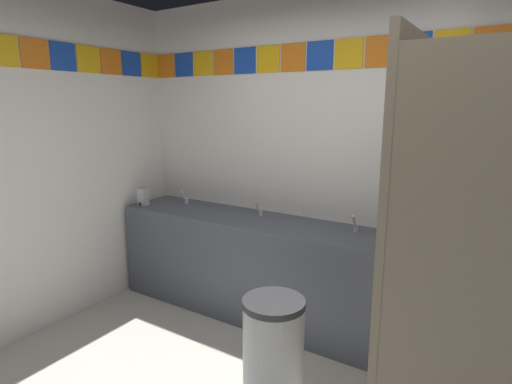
{
  "coord_description": "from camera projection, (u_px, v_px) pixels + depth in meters",
  "views": [
    {
      "loc": [
        1.0,
        -1.34,
        1.75
      ],
      "look_at": [
        -0.54,
        1.08,
        1.15
      ],
      "focal_mm": 28.86,
      "sensor_mm": 36.0,
      "label": 1
    }
  ],
  "objects": [
    {
      "name": "trash_bin",
      "position": [
        273.0,
        349.0,
        2.46
      ],
      "size": [
        0.37,
        0.37,
        0.64
      ],
      "color": "#999EA3",
      "rests_on": "ground_plane"
    },
    {
      "name": "toilet",
      "position": [
        503.0,
        358.0,
        2.41
      ],
      "size": [
        0.39,
        0.49,
        0.74
      ],
      "color": "white",
      "rests_on": "ground_plane"
    },
    {
      "name": "faucet_right",
      "position": [
        355.0,
        225.0,
        3.02
      ],
      "size": [
        0.04,
        0.1,
        0.14
      ],
      "color": "silver",
      "rests_on": "vanity_counter"
    },
    {
      "name": "stall_divider",
      "position": [
        441.0,
        262.0,
        1.94
      ],
      "size": [
        0.92,
        1.5,
        2.06
      ],
      "color": "#726651",
      "rests_on": "ground_plane"
    },
    {
      "name": "wall_back",
      "position": [
        360.0,
        163.0,
        3.15
      ],
      "size": [
        4.12,
        0.09,
        2.64
      ],
      "color": "white",
      "rests_on": "ground_plane"
    },
    {
      "name": "soap_dispenser",
      "position": [
        143.0,
        197.0,
        3.83
      ],
      "size": [
        0.09,
        0.09,
        0.16
      ],
      "color": "#B7BABF",
      "rests_on": "vanity_counter"
    },
    {
      "name": "vanity_counter",
      "position": [
        254.0,
        265.0,
        3.47
      ],
      "size": [
        2.49,
        0.56,
        0.84
      ],
      "color": "#4C515B",
      "rests_on": "ground_plane"
    },
    {
      "name": "faucet_left",
      "position": [
        185.0,
        198.0,
        3.88
      ],
      "size": [
        0.04,
        0.1,
        0.14
      ],
      "color": "silver",
      "rests_on": "vanity_counter"
    },
    {
      "name": "faucet_center",
      "position": [
        259.0,
        210.0,
        3.45
      ],
      "size": [
        0.04,
        0.1,
        0.14
      ],
      "color": "silver",
      "rests_on": "vanity_counter"
    }
  ]
}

